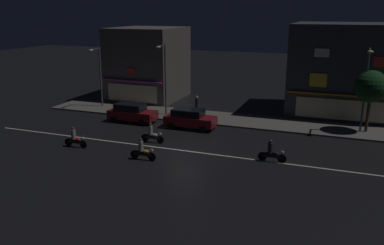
# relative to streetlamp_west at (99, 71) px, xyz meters

# --- Properties ---
(ground_plane) EXTENTS (140.00, 140.00, 0.00)m
(ground_plane) POSITION_rel_streetlamp_west_xyz_m (13.01, -9.19, -3.76)
(ground_plane) COLOR black
(lane_divider_stripe) EXTENTS (33.33, 0.16, 0.01)m
(lane_divider_stripe) POSITION_rel_streetlamp_west_xyz_m (13.01, -9.19, -3.75)
(lane_divider_stripe) COLOR beige
(lane_divider_stripe) RESTS_ON ground
(sidewalk_far) EXTENTS (35.09, 4.40, 0.14)m
(sidewalk_far) POSITION_rel_streetlamp_west_xyz_m (13.01, -0.01, -3.69)
(sidewalk_far) COLOR #5B5954
(sidewalk_far) RESTS_ON ground
(storefront_left_block) EXTENTS (7.22, 8.01, 7.89)m
(storefront_left_block) POSITION_rel_streetlamp_west_xyz_m (2.48, 6.12, 0.18)
(storefront_left_block) COLOR #56514C
(storefront_left_block) RESTS_ON ground
(storefront_center_block) EXTENTS (10.56, 8.88, 8.56)m
(storefront_center_block) POSITION_rel_streetlamp_west_xyz_m (23.53, 6.56, 0.52)
(storefront_center_block) COLOR #383A3F
(storefront_center_block) RESTS_ON ground
(streetlamp_west) EXTENTS (0.44, 1.64, 6.01)m
(streetlamp_west) POSITION_rel_streetlamp_west_xyz_m (0.00, 0.00, 0.00)
(streetlamp_west) COLOR #47494C
(streetlamp_west) RESTS_ON sidewalk_far
(streetlamp_mid) EXTENTS (0.44, 1.64, 6.61)m
(streetlamp_mid) POSITION_rel_streetlamp_west_xyz_m (7.58, -0.76, 0.31)
(streetlamp_mid) COLOR #47494C
(streetlamp_mid) RESTS_ON sidewalk_far
(streetlamp_east) EXTENTS (0.44, 1.64, 6.78)m
(streetlamp_east) POSITION_rel_streetlamp_west_xyz_m (24.79, -0.34, 0.40)
(streetlamp_east) COLOR #47494C
(streetlamp_east) RESTS_ON sidewalk_far
(pedestrian_on_sidewalk) EXTENTS (0.37, 0.37, 1.87)m
(pedestrian_on_sidewalk) POSITION_rel_streetlamp_west_xyz_m (10.49, 0.08, -2.75)
(pedestrian_on_sidewalk) COLOR #232328
(pedestrian_on_sidewalk) RESTS_ON sidewalk_far
(street_tree) EXTENTS (2.57, 2.57, 5.02)m
(street_tree) POSITION_rel_streetlamp_west_xyz_m (25.23, 0.03, 0.10)
(street_tree) COLOR #473323
(street_tree) RESTS_ON sidewalk_far
(parked_car_near_kerb) EXTENTS (4.30, 1.98, 1.67)m
(parked_car_near_kerb) POSITION_rel_streetlamp_west_xyz_m (5.65, -3.68, -2.89)
(parked_car_near_kerb) COLOR maroon
(parked_car_near_kerb) RESTS_ON ground
(parked_car_trailing) EXTENTS (4.30, 1.98, 1.67)m
(parked_car_trailing) POSITION_rel_streetlamp_west_xyz_m (11.22, -3.73, -2.89)
(parked_car_trailing) COLOR maroon
(parked_car_trailing) RESTS_ON ground
(motorcycle_lead) EXTENTS (1.90, 0.60, 1.52)m
(motorcycle_lead) POSITION_rel_streetlamp_west_xyz_m (5.06, -11.24, -3.13)
(motorcycle_lead) COLOR black
(motorcycle_lead) RESTS_ON ground
(motorcycle_following) EXTENTS (1.90, 0.60, 1.52)m
(motorcycle_following) POSITION_rel_streetlamp_west_xyz_m (9.88, -8.29, -3.13)
(motorcycle_following) COLOR black
(motorcycle_following) RESTS_ON ground
(motorcycle_opposite_lane) EXTENTS (1.90, 0.60, 1.52)m
(motorcycle_opposite_lane) POSITION_rel_streetlamp_west_xyz_m (10.89, -11.81, -3.13)
(motorcycle_opposite_lane) COLOR black
(motorcycle_opposite_lane) RESTS_ON ground
(motorcycle_trailing_far) EXTENTS (1.90, 0.60, 1.52)m
(motorcycle_trailing_far) POSITION_rel_streetlamp_west_xyz_m (19.08, -9.12, -3.13)
(motorcycle_trailing_far) COLOR black
(motorcycle_trailing_far) RESTS_ON ground
(traffic_cone) EXTENTS (0.36, 0.36, 0.55)m
(traffic_cone) POSITION_rel_streetlamp_west_xyz_m (5.35, -3.01, -3.48)
(traffic_cone) COLOR orange
(traffic_cone) RESTS_ON ground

